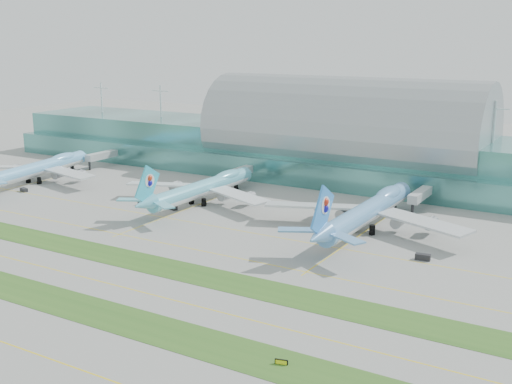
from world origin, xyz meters
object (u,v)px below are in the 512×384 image
Objects in this scene: terminal at (344,145)px; airliner_b at (204,187)px; airliner_a at (39,167)px; airliner_c at (369,210)px; taxiway_sign_east at (281,362)px.

terminal is 71.41m from airliner_b.
airliner_a is 80.07m from airliner_b.
terminal is 128.86m from airliner_a.
terminal reaches higher than airliner_b.
airliner_b is at bearing 179.26° from airliner_c.
airliner_b is 122.16m from taxiway_sign_east.
airliner_c reaches higher than airliner_b.
airliner_c is (143.92, 4.48, 0.54)m from airliner_a.
taxiway_sign_east is (54.46, -156.48, -13.70)m from terminal.
airliner_b is at bearing 117.94° from taxiway_sign_east.
airliner_b is (79.84, 6.00, -0.05)m from airliner_a.
airliner_c is 30.57× the size of taxiway_sign_east.
terminal is 4.83× the size of airliner_a.
taxiway_sign_east is at bearing -37.22° from airliner_a.
terminal is 4.42× the size of airliner_c.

